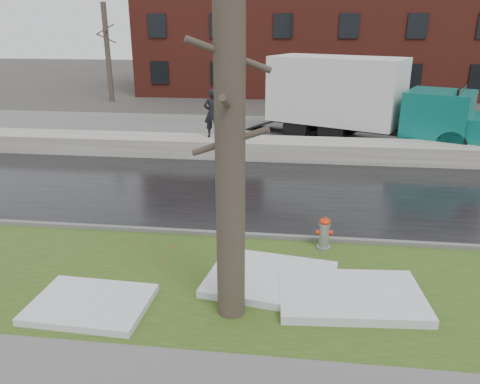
# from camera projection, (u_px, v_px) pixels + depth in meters

# --- Properties ---
(ground) EXTENTS (120.00, 120.00, 0.00)m
(ground) POSITION_uv_depth(u_px,v_px,m) (247.00, 257.00, 11.03)
(ground) COLOR #47423D
(ground) RESTS_ON ground
(verge) EXTENTS (60.00, 4.50, 0.04)m
(verge) POSITION_uv_depth(u_px,v_px,m) (241.00, 283.00, 9.85)
(verge) COLOR #274617
(verge) RESTS_ON ground
(road) EXTENTS (60.00, 7.00, 0.03)m
(road) POSITION_uv_depth(u_px,v_px,m) (262.00, 192.00, 15.22)
(road) COLOR black
(road) RESTS_ON ground
(parking_lot) EXTENTS (60.00, 9.00, 0.03)m
(parking_lot) POSITION_uv_depth(u_px,v_px,m) (276.00, 134.00, 23.15)
(parking_lot) COLOR slate
(parking_lot) RESTS_ON ground
(curb) EXTENTS (60.00, 0.15, 0.14)m
(curb) POSITION_uv_depth(u_px,v_px,m) (252.00, 236.00, 11.94)
(curb) COLOR slate
(curb) RESTS_ON ground
(snowbank) EXTENTS (60.00, 1.60, 0.75)m
(snowbank) POSITION_uv_depth(u_px,v_px,m) (271.00, 149.00, 19.02)
(snowbank) COLOR beige
(snowbank) RESTS_ON ground
(brick_building) EXTENTS (26.00, 12.00, 10.00)m
(brick_building) POSITION_uv_depth(u_px,v_px,m) (314.00, 25.00, 37.08)
(brick_building) COLOR maroon
(brick_building) RESTS_ON ground
(bg_tree_left) EXTENTS (1.40, 1.62, 6.50)m
(bg_tree_left) POSITION_uv_depth(u_px,v_px,m) (108.00, 52.00, 31.81)
(bg_tree_left) COLOR brown
(bg_tree_left) RESTS_ON ground
(bg_tree_center) EXTENTS (1.40, 1.62, 6.50)m
(bg_tree_center) POSITION_uv_depth(u_px,v_px,m) (205.00, 49.00, 34.84)
(bg_tree_center) COLOR brown
(bg_tree_center) RESTS_ON ground
(fire_hydrant) EXTENTS (0.40, 0.34, 0.83)m
(fire_hydrant) POSITION_uv_depth(u_px,v_px,m) (324.00, 232.00, 11.19)
(fire_hydrant) COLOR #919298
(fire_hydrant) RESTS_ON verge
(tree) EXTENTS (1.34, 1.59, 6.43)m
(tree) POSITION_uv_depth(u_px,v_px,m) (230.00, 145.00, 7.77)
(tree) COLOR brown
(tree) RESTS_ON verge
(box_truck) EXTENTS (11.04, 6.38, 3.77)m
(box_truck) POSITION_uv_depth(u_px,v_px,m) (361.00, 98.00, 20.98)
(box_truck) COLOR black
(box_truck) RESTS_ON ground
(worker) EXTENTS (0.82, 0.65, 1.97)m
(worker) POSITION_uv_depth(u_px,v_px,m) (213.00, 113.00, 19.00)
(worker) COLOR black
(worker) RESTS_ON snowbank
(snow_patch_near) EXTENTS (2.88, 2.38, 0.16)m
(snow_patch_near) POSITION_uv_depth(u_px,v_px,m) (271.00, 279.00, 9.84)
(snow_patch_near) COLOR silver
(snow_patch_near) RESTS_ON verge
(snow_patch_far) EXTENTS (2.26, 1.69, 0.14)m
(snow_patch_far) POSITION_uv_depth(u_px,v_px,m) (91.00, 304.00, 8.98)
(snow_patch_far) COLOR silver
(snow_patch_far) RESTS_ON verge
(snow_patch_side) EXTENTS (2.93, 2.01, 0.18)m
(snow_patch_side) POSITION_uv_depth(u_px,v_px,m) (350.00, 296.00, 9.21)
(snow_patch_side) COLOR silver
(snow_patch_side) RESTS_ON verge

